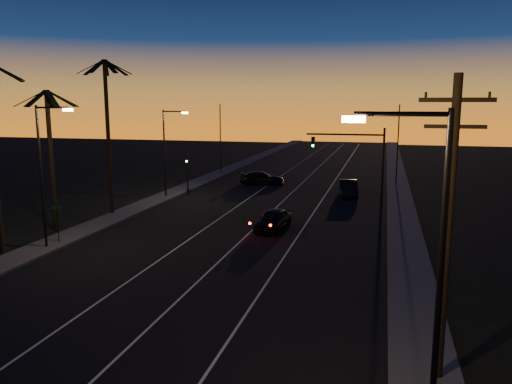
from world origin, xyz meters
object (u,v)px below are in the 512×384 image
(utility_pole, at_px, (448,225))
(signal_mast, at_px, (357,151))
(lead_car, at_px, (273,219))
(right_car, at_px, (348,188))
(cross_car, at_px, (262,178))

(utility_pole, xyz_separation_m, signal_mast, (-4.46, 29.99, -0.53))
(signal_mast, xyz_separation_m, lead_car, (-5.21, -11.71, -4.02))
(utility_pole, height_order, right_car, utility_pole)
(right_car, relative_size, cross_car, 0.92)
(right_car, bearing_deg, utility_pole, -80.87)
(signal_mast, bearing_deg, lead_car, -113.97)
(utility_pole, relative_size, cross_car, 1.85)
(utility_pole, bearing_deg, lead_car, 117.88)
(lead_car, relative_size, cross_car, 0.94)
(right_car, bearing_deg, cross_car, 154.58)
(utility_pole, height_order, lead_car, utility_pole)
(lead_car, distance_m, right_car, 15.57)
(utility_pole, relative_size, lead_car, 1.96)
(cross_car, bearing_deg, utility_pole, -67.98)
(lead_car, xyz_separation_m, right_car, (4.33, 14.96, 0.04))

